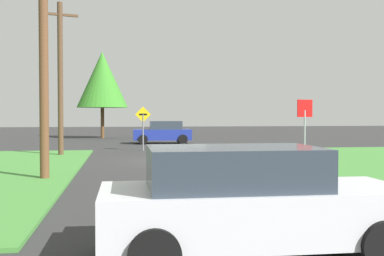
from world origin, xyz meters
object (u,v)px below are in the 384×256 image
car_behind_on_main_road (249,202)px  car_approaching_junction (163,132)px  utility_pole_near (44,60)px  oak_tree_left (102,80)px  utility_pole_mid (60,77)px  stop_sign (305,118)px  direction_sign (143,123)px

car_behind_on_main_road → car_approaching_junction: 27.42m
utility_pole_near → car_approaching_junction: bearing=73.8°
car_approaching_junction → oak_tree_left: bearing=-60.4°
utility_pole_near → utility_pole_mid: size_ratio=0.96×
car_behind_on_main_road → utility_pole_mid: (-4.84, 17.81, 3.18)m
stop_sign → oak_tree_left: (-9.71, 22.21, 3.17)m
oak_tree_left → car_behind_on_main_road: bearing=-84.5°
utility_pole_mid → direction_sign: utility_pole_mid is taller
oak_tree_left → utility_pole_mid: bearing=-94.5°
stop_sign → utility_pole_mid: utility_pole_mid is taller
car_approaching_junction → direction_sign: (-1.73, -6.57, 0.78)m
car_approaching_junction → direction_sign: 6.84m
car_approaching_junction → utility_pole_mid: 11.74m
car_approaching_junction → utility_pole_near: 19.60m
direction_sign → utility_pole_mid: bearing=-144.6°
utility_pole_near → utility_pole_mid: utility_pole_mid is taller
car_approaching_junction → utility_pole_mid: (-5.98, -9.59, 3.18)m
utility_pole_near → utility_pole_mid: 9.03m
oak_tree_left → utility_pole_near: bearing=-91.8°
oak_tree_left → direction_sign: bearing=-79.2°
oak_tree_left → stop_sign: bearing=-66.4°
utility_pole_mid → car_approaching_junction: bearing=58.0°
car_behind_on_main_road → direction_sign: bearing=92.0°
stop_sign → utility_pole_mid: size_ratio=0.36×
direction_sign → oak_tree_left: bearing=100.8°
stop_sign → utility_pole_near: utility_pole_near is taller
car_approaching_junction → direction_sign: size_ratio=1.63×
utility_pole_mid → direction_sign: size_ratio=3.02×
direction_sign → oak_tree_left: 15.62m
utility_pole_near → stop_sign: bearing=24.3°
car_behind_on_main_road → oak_tree_left: bearing=95.9°
stop_sign → car_behind_on_main_road: stop_sign is taller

